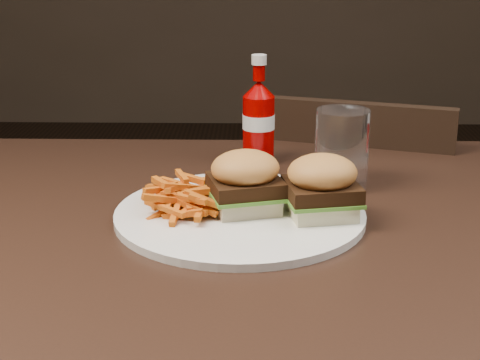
{
  "coord_description": "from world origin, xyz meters",
  "views": [
    {
      "loc": [
        0.04,
        -0.89,
        1.11
      ],
      "look_at": [
        0.02,
        0.02,
        0.8
      ],
      "focal_mm": 55.0,
      "sensor_mm": 36.0,
      "label": 1
    }
  ],
  "objects_px": {
    "dining_table": "(221,236)",
    "tumbler": "(342,151)",
    "chair_far": "(359,269)",
    "ketchup_bottle": "(259,128)",
    "plate": "(240,215)"
  },
  "relations": [
    {
      "from": "dining_table",
      "to": "tumbler",
      "type": "relative_size",
      "value": 9.72
    },
    {
      "from": "dining_table",
      "to": "plate",
      "type": "bearing_deg",
      "value": 28.66
    },
    {
      "from": "dining_table",
      "to": "chair_far",
      "type": "distance_m",
      "value": 0.67
    },
    {
      "from": "chair_far",
      "to": "ketchup_bottle",
      "type": "xyz_separation_m",
      "value": [
        -0.22,
        -0.27,
        0.38
      ]
    },
    {
      "from": "chair_far",
      "to": "ketchup_bottle",
      "type": "relative_size",
      "value": 3.63
    },
    {
      "from": "dining_table",
      "to": "tumbler",
      "type": "height_order",
      "value": "tumbler"
    },
    {
      "from": "plate",
      "to": "tumbler",
      "type": "bearing_deg",
      "value": 41.74
    },
    {
      "from": "dining_table",
      "to": "chair_far",
      "type": "bearing_deg",
      "value": 63.32
    },
    {
      "from": "chair_far",
      "to": "tumbler",
      "type": "height_order",
      "value": "tumbler"
    },
    {
      "from": "tumbler",
      "to": "dining_table",
      "type": "bearing_deg",
      "value": -139.89
    },
    {
      "from": "chair_far",
      "to": "tumbler",
      "type": "distance_m",
      "value": 0.55
    },
    {
      "from": "dining_table",
      "to": "chair_far",
      "type": "xyz_separation_m",
      "value": [
        0.27,
        0.53,
        -0.3
      ]
    },
    {
      "from": "dining_table",
      "to": "plate",
      "type": "distance_m",
      "value": 0.04
    },
    {
      "from": "dining_table",
      "to": "tumbler",
      "type": "distance_m",
      "value": 0.24
    },
    {
      "from": "plate",
      "to": "chair_far",
      "type": "bearing_deg",
      "value": 64.93
    }
  ]
}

